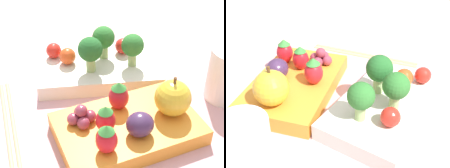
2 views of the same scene
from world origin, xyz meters
TOP-DOWN VIEW (x-y plane):
  - ground_plane at (0.00, 0.00)m, footprint 4.00×4.00m
  - bento_box_savoury at (-0.01, 0.08)m, footprint 0.22×0.15m
  - bento_box_fruit at (-0.01, -0.08)m, footprint 0.21×0.15m
  - broccoli_floret_0 at (-0.03, 0.06)m, footprint 0.04×0.04m
  - broccoli_floret_1 at (0.04, 0.05)m, footprint 0.04×0.04m
  - broccoli_floret_2 at (-0.00, 0.09)m, footprint 0.04×0.04m
  - cherry_tomato_0 at (-0.06, 0.09)m, footprint 0.03×0.03m
  - cherry_tomato_1 at (0.04, 0.09)m, footprint 0.03×0.03m
  - cherry_tomato_2 at (-0.08, 0.11)m, footprint 0.03×0.03m
  - apple at (0.06, -0.07)m, footprint 0.05×0.05m
  - strawberry_0 at (-0.04, -0.08)m, footprint 0.03×0.03m
  - strawberry_1 at (-0.01, -0.04)m, footprint 0.03×0.03m
  - strawberry_2 at (-0.05, -0.12)m, footprint 0.03×0.03m
  - plum at (0.00, -0.10)m, footprint 0.04×0.03m
  - grape_cluster at (-0.07, -0.06)m, footprint 0.04×0.04m
  - chopsticks_pair at (-0.17, -0.02)m, footprint 0.02×0.21m

SIDE VIEW (x-z plane):
  - ground_plane at x=0.00m, z-range 0.00..0.00m
  - chopsticks_pair at x=-0.17m, z-range 0.00..0.01m
  - bento_box_fruit at x=-0.01m, z-range 0.00..0.03m
  - bento_box_savoury at x=-0.01m, z-range 0.00..0.03m
  - grape_cluster at x=-0.07m, z-range 0.02..0.05m
  - cherry_tomato_2 at x=-0.08m, z-range 0.03..0.05m
  - cherry_tomato_1 at x=0.04m, z-range 0.03..0.05m
  - cherry_tomato_0 at x=-0.06m, z-range 0.03..0.05m
  - plum at x=0.00m, z-range 0.03..0.06m
  - strawberry_0 at x=-0.04m, z-range 0.02..0.07m
  - strawberry_2 at x=-0.05m, z-range 0.02..0.07m
  - strawberry_1 at x=-0.01m, z-range 0.02..0.07m
  - apple at x=0.06m, z-range 0.02..0.08m
  - broccoli_floret_1 at x=0.04m, z-range 0.03..0.09m
  - broccoli_floret_2 at x=0.00m, z-range 0.03..0.09m
  - broccoli_floret_0 at x=-0.03m, z-range 0.03..0.09m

